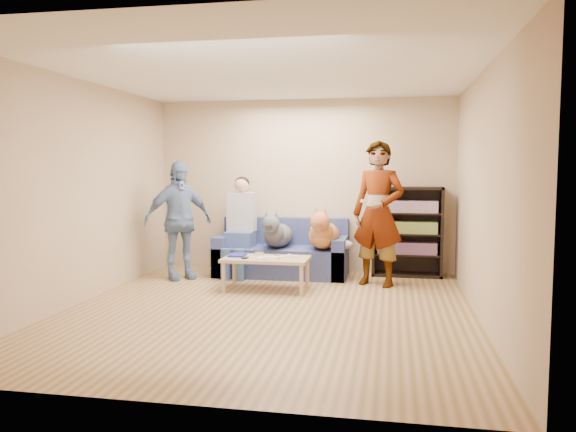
% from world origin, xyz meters
% --- Properties ---
extents(ground, '(5.00, 5.00, 0.00)m').
position_xyz_m(ground, '(0.00, 0.00, 0.00)').
color(ground, olive).
rests_on(ground, ground).
extents(ceiling, '(5.00, 5.00, 0.00)m').
position_xyz_m(ceiling, '(0.00, 0.00, 2.60)').
color(ceiling, white).
rests_on(ceiling, ground).
extents(wall_back, '(4.50, 0.00, 4.50)m').
position_xyz_m(wall_back, '(0.00, 2.50, 1.30)').
color(wall_back, tan).
rests_on(wall_back, ground).
extents(wall_front, '(4.50, 0.00, 4.50)m').
position_xyz_m(wall_front, '(0.00, -2.50, 1.30)').
color(wall_front, tan).
rests_on(wall_front, ground).
extents(wall_left, '(0.00, 5.00, 5.00)m').
position_xyz_m(wall_left, '(-2.25, 0.00, 1.30)').
color(wall_left, tan).
rests_on(wall_left, ground).
extents(wall_right, '(0.00, 5.00, 5.00)m').
position_xyz_m(wall_right, '(2.25, 0.00, 1.30)').
color(wall_right, tan).
rests_on(wall_right, ground).
extents(blanket, '(0.41, 0.34, 0.14)m').
position_xyz_m(blanket, '(0.60, 1.89, 0.50)').
color(blanket, '#B7B7BC').
rests_on(blanket, sofa).
extents(person_standing_right, '(0.82, 0.68, 1.93)m').
position_xyz_m(person_standing_right, '(1.15, 1.58, 0.97)').
color(person_standing_right, gray).
rests_on(person_standing_right, ground).
extents(person_standing_left, '(1.00, 0.96, 1.67)m').
position_xyz_m(person_standing_left, '(-1.64, 1.53, 0.84)').
color(person_standing_left, '#7B97C5').
rests_on(person_standing_left, ground).
extents(held_controller, '(0.05, 0.13, 0.03)m').
position_xyz_m(held_controller, '(0.95, 1.38, 1.15)').
color(held_controller, silver).
rests_on(held_controller, person_standing_right).
extents(notebook_blue, '(0.20, 0.26, 0.03)m').
position_xyz_m(notebook_blue, '(-0.66, 1.11, 0.43)').
color(notebook_blue, navy).
rests_on(notebook_blue, coffee_table).
extents(papers, '(0.26, 0.20, 0.02)m').
position_xyz_m(papers, '(-0.21, 0.96, 0.43)').
color(papers, silver).
rests_on(papers, coffee_table).
extents(magazine, '(0.22, 0.17, 0.01)m').
position_xyz_m(magazine, '(-0.18, 0.98, 0.44)').
color(magazine, '#B7AC93').
rests_on(magazine, coffee_table).
extents(camera_silver, '(0.11, 0.06, 0.05)m').
position_xyz_m(camera_silver, '(-0.38, 1.18, 0.45)').
color(camera_silver, silver).
rests_on(camera_silver, coffee_table).
extents(controller_a, '(0.04, 0.13, 0.03)m').
position_xyz_m(controller_a, '(0.02, 1.16, 0.43)').
color(controller_a, white).
rests_on(controller_a, coffee_table).
extents(controller_b, '(0.09, 0.06, 0.03)m').
position_xyz_m(controller_b, '(0.10, 1.08, 0.43)').
color(controller_b, silver).
rests_on(controller_b, coffee_table).
extents(headphone_cup_a, '(0.07, 0.07, 0.02)m').
position_xyz_m(headphone_cup_a, '(-0.06, 1.04, 0.43)').
color(headphone_cup_a, white).
rests_on(headphone_cup_a, coffee_table).
extents(headphone_cup_b, '(0.07, 0.07, 0.02)m').
position_xyz_m(headphone_cup_b, '(-0.06, 1.12, 0.43)').
color(headphone_cup_b, silver).
rests_on(headphone_cup_b, coffee_table).
extents(pen_orange, '(0.13, 0.06, 0.01)m').
position_xyz_m(pen_orange, '(-0.28, 0.90, 0.42)').
color(pen_orange, orange).
rests_on(pen_orange, coffee_table).
extents(pen_black, '(0.13, 0.08, 0.01)m').
position_xyz_m(pen_black, '(-0.14, 1.24, 0.42)').
color(pen_black, black).
rests_on(pen_black, coffee_table).
extents(wallet, '(0.07, 0.12, 0.02)m').
position_xyz_m(wallet, '(-0.51, 0.94, 0.43)').
color(wallet, black).
rests_on(wallet, coffee_table).
extents(sofa, '(1.90, 0.85, 0.82)m').
position_xyz_m(sofa, '(-0.25, 2.10, 0.28)').
color(sofa, '#515B93').
rests_on(sofa, ground).
extents(person_seated, '(0.40, 0.73, 1.47)m').
position_xyz_m(person_seated, '(-0.86, 1.97, 0.77)').
color(person_seated, '#444E95').
rests_on(person_seated, sofa).
extents(dog_gray, '(0.39, 1.24, 0.57)m').
position_xyz_m(dog_gray, '(-0.30, 1.92, 0.63)').
color(dog_gray, '#4E5158').
rests_on(dog_gray, sofa).
extents(dog_tan, '(0.43, 1.18, 0.63)m').
position_xyz_m(dog_tan, '(0.38, 1.90, 0.65)').
color(dog_tan, '#C0753A').
rests_on(dog_tan, sofa).
extents(coffee_table, '(1.10, 0.60, 0.42)m').
position_xyz_m(coffee_table, '(-0.26, 1.06, 0.37)').
color(coffee_table, tan).
rests_on(coffee_table, ground).
extents(bookshelf, '(1.00, 0.34, 1.30)m').
position_xyz_m(bookshelf, '(1.55, 2.33, 0.68)').
color(bookshelf, black).
rests_on(bookshelf, ground).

